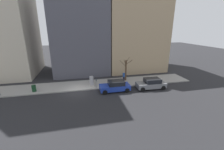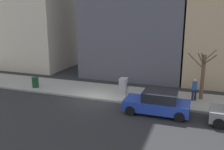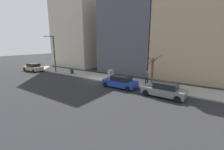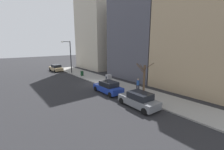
% 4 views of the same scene
% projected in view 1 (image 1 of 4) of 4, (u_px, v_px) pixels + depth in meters
% --- Properties ---
extents(ground_plane, '(120.00, 120.00, 0.00)m').
position_uv_depth(ground_plane, '(78.00, 91.00, 21.04)').
color(ground_plane, '#232326').
extents(sidewalk, '(4.00, 36.00, 0.15)m').
position_uv_depth(sidewalk, '(78.00, 85.00, 22.88)').
color(sidewalk, gray).
rests_on(sidewalk, ground).
extents(parked_car_grey, '(2.05, 4.26, 1.52)m').
position_uv_depth(parked_car_grey, '(151.00, 84.00, 21.78)').
color(parked_car_grey, slate).
rests_on(parked_car_grey, ground).
extents(parked_car_blue, '(1.92, 4.20, 1.52)m').
position_uv_depth(parked_car_blue, '(115.00, 86.00, 20.89)').
color(parked_car_blue, '#1E389E').
rests_on(parked_car_blue, ground).
extents(parking_meter, '(0.14, 0.10, 1.35)m').
position_uv_depth(parking_meter, '(96.00, 82.00, 21.70)').
color(parking_meter, slate).
rests_on(parking_meter, sidewalk).
extents(utility_box, '(0.83, 0.61, 1.43)m').
position_uv_depth(utility_box, '(92.00, 81.00, 22.41)').
color(utility_box, '#A8A399').
rests_on(utility_box, sidewalk).
extents(bare_tree, '(1.97, 2.00, 3.71)m').
position_uv_depth(bare_tree, '(126.00, 69.00, 24.41)').
color(bare_tree, brown).
rests_on(bare_tree, sidewalk).
extents(trash_bin, '(0.56, 0.56, 0.90)m').
position_uv_depth(trash_bin, '(34.00, 88.00, 20.47)').
color(trash_bin, '#14381E').
rests_on(trash_bin, sidewalk).
extents(pedestrian_near_meter, '(0.36, 0.36, 1.66)m').
position_uv_depth(pedestrian_near_meter, '(124.00, 76.00, 24.11)').
color(pedestrian_near_meter, '#1E1E2D').
rests_on(pedestrian_near_meter, sidewalk).
extents(office_tower_left, '(11.32, 11.32, 16.79)m').
position_uv_depth(office_tower_left, '(132.00, 28.00, 31.28)').
color(office_tower_left, tan).
rests_on(office_tower_left, ground).
extents(office_block_center, '(10.02, 10.02, 15.04)m').
position_uv_depth(office_block_center, '(80.00, 33.00, 28.71)').
color(office_block_center, '#4C4C56').
rests_on(office_block_center, ground).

